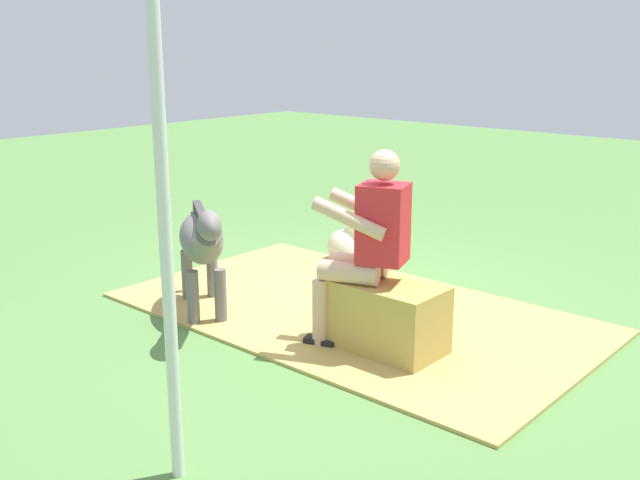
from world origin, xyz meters
The scene contains 7 objects.
ground_plane centered at (0.00, 0.00, 0.00)m, with size 24.00×24.00×0.00m, color #568442.
hay_patch centered at (-0.18, -0.06, 0.01)m, with size 3.59×2.09×0.02m, color tan.
hay_bale centered at (-0.80, 0.35, 0.24)m, with size 0.74×0.44×0.48m, color tan.
person_seated centered at (-0.64, 0.39, 0.75)m, with size 0.72×0.55×1.36m.
pony_standing centered at (0.65, 0.71, 0.58)m, with size 1.17×0.91×0.95m.
pony_lying centered at (0.44, -0.89, 0.19)m, with size 1.30×0.89×0.42m.
tent_pole_left centered at (-0.92, 2.20, 1.16)m, with size 0.06×0.06×2.31m, color silver.
Camera 1 is at (-3.54, 4.14, 2.03)m, focal length 41.79 mm.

